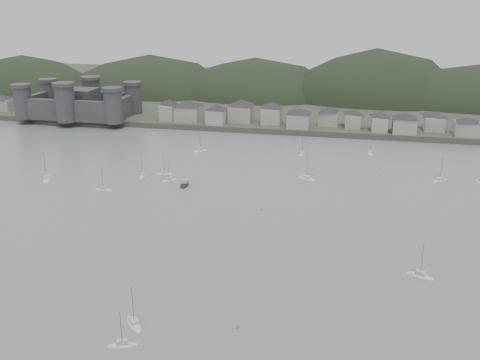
# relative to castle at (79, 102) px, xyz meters

# --- Properties ---
(ground) EXTENTS (900.00, 900.00, 0.00)m
(ground) POSITION_rel_castle_xyz_m (120.00, -179.80, -10.96)
(ground) COLOR slate
(ground) RESTS_ON ground
(far_shore_land) EXTENTS (900.00, 250.00, 3.00)m
(far_shore_land) POSITION_rel_castle_xyz_m (120.00, 115.20, -9.46)
(far_shore_land) COLOR #383D2D
(far_shore_land) RESTS_ON ground
(forested_ridge) EXTENTS (851.55, 103.94, 102.57)m
(forested_ridge) POSITION_rel_castle_xyz_m (124.83, 89.60, -22.25)
(forested_ridge) COLOR black
(forested_ridge) RESTS_ON ground
(castle) EXTENTS (66.00, 43.00, 20.00)m
(castle) POSITION_rel_castle_xyz_m (0.00, 0.00, 0.00)
(castle) COLOR #333335
(castle) RESTS_ON far_shore_land
(waterfront_town) EXTENTS (451.48, 28.46, 12.92)m
(waterfront_town) POSITION_rel_castle_xyz_m (170.59, 3.54, -2.30)
(waterfront_town) COLOR #9A998C
(waterfront_town) RESTS_ON far_shore_land
(sailboat_lead) EXTENTS (7.84, 6.88, 10.88)m
(sailboat_lead) POSITION_rel_castle_xyz_m (194.82, -71.60, -10.79)
(sailboat_lead) COLOR silver
(sailboat_lead) RESTS_ON ground
(moored_fleet) EXTENTS (224.95, 169.10, 13.30)m
(moored_fleet) POSITION_rel_castle_xyz_m (120.02, -108.83, -10.79)
(moored_fleet) COLOR silver
(moored_fleet) RESTS_ON ground
(motor_launch_far) EXTENTS (4.25, 9.12, 4.08)m
(motor_launch_far) POSITION_rel_castle_xyz_m (96.24, -98.27, -10.68)
(motor_launch_far) COLOR black
(motor_launch_far) RESTS_ON ground
(mooring_buoys) EXTENTS (140.00, 128.01, 0.70)m
(mooring_buoys) POSITION_rel_castle_xyz_m (102.88, -112.33, -10.81)
(mooring_buoys) COLOR #AE753A
(mooring_buoys) RESTS_ON ground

